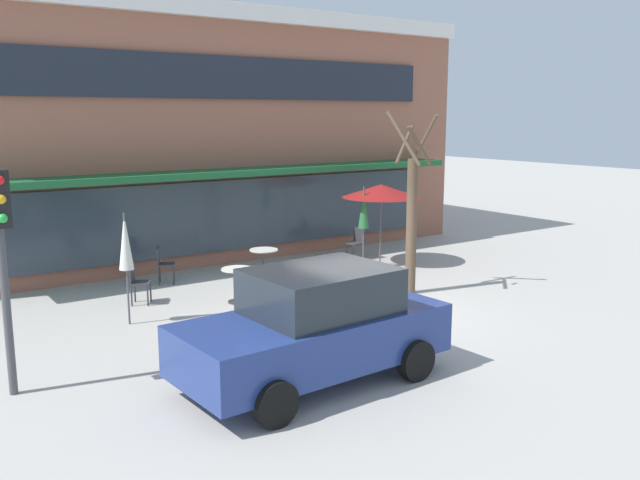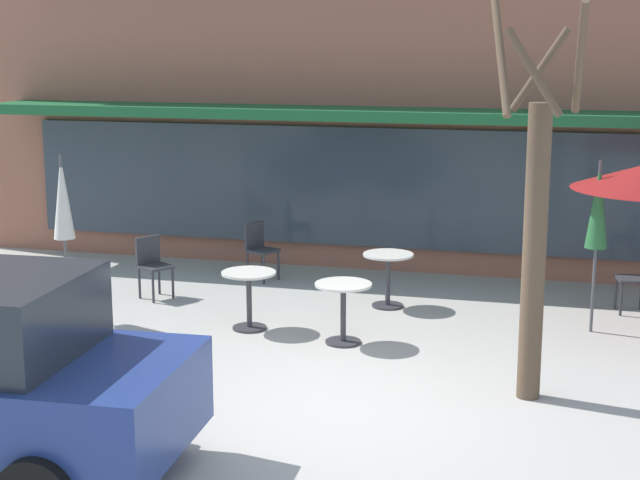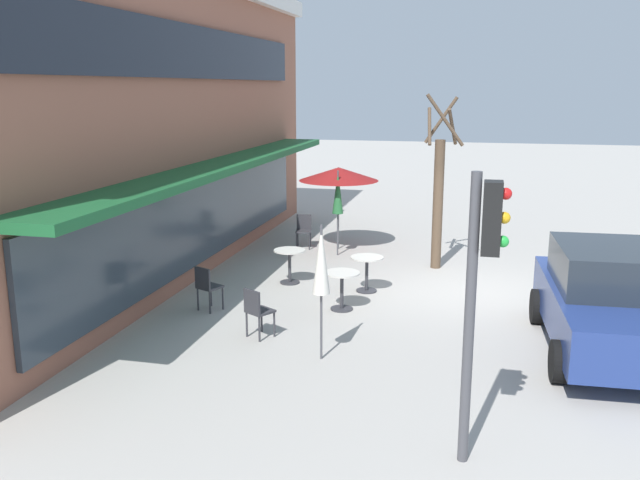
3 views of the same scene
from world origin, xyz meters
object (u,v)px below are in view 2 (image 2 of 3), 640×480
(cafe_chair_2, at_px, (259,246))
(patio_umbrella_green_folded, at_px, (63,199))
(patio_umbrella_corner_open, at_px, (598,206))
(cafe_chair_0, at_px, (152,262))
(cafe_table_near_wall, at_px, (343,303))
(street_tree, at_px, (535,228))
(cafe_table_streetside, at_px, (249,290))
(cafe_chair_1, at_px, (638,275))
(cafe_table_by_tree, at_px, (388,271))

(cafe_chair_2, bearing_deg, patio_umbrella_green_folded, -123.65)
(patio_umbrella_corner_open, height_order, cafe_chair_0, patio_umbrella_corner_open)
(cafe_table_near_wall, height_order, cafe_chair_2, cafe_chair_2)
(cafe_chair_2, bearing_deg, street_tree, -43.74)
(cafe_table_streetside, bearing_deg, patio_umbrella_green_folded, -175.97)
(patio_umbrella_corner_open, xyz_separation_m, cafe_chair_1, (0.61, 1.06, -1.10))
(cafe_table_near_wall, height_order, cafe_chair_0, cafe_chair_0)
(patio_umbrella_corner_open, bearing_deg, cafe_chair_2, 162.78)
(cafe_chair_1, bearing_deg, cafe_chair_2, 175.14)
(cafe_table_near_wall, xyz_separation_m, street_tree, (2.29, -1.30, 1.29))
(cafe_chair_1, xyz_separation_m, street_tree, (-1.28, -3.63, 1.28))
(cafe_table_by_tree, xyz_separation_m, street_tree, (2.07, -3.07, 1.29))
(cafe_table_near_wall, bearing_deg, patio_umbrella_green_folded, 178.53)
(cafe_chair_0, xyz_separation_m, cafe_chair_1, (6.72, 0.93, 0.00))
(cafe_table_streetside, distance_m, cafe_chair_1, 5.29)
(cafe_chair_0, relative_size, cafe_chair_2, 1.00)
(cafe_table_near_wall, xyz_separation_m, cafe_chair_2, (-1.99, 2.80, 0.01))
(cafe_table_near_wall, distance_m, cafe_table_by_tree, 1.78)
(cafe_table_near_wall, bearing_deg, cafe_chair_1, 33.07)
(cafe_table_by_tree, distance_m, patio_umbrella_green_folded, 4.49)
(cafe_chair_1, bearing_deg, patio_umbrella_green_folded, -163.17)
(cafe_chair_2, bearing_deg, cafe_table_by_tree, -24.96)
(cafe_table_streetside, xyz_separation_m, street_tree, (3.60, -1.58, 1.29))
(patio_umbrella_green_folded, bearing_deg, patio_umbrella_corner_open, 9.78)
(cafe_table_near_wall, relative_size, street_tree, 0.18)
(cafe_chair_0, xyz_separation_m, street_tree, (5.44, -2.70, 1.28))
(patio_umbrella_corner_open, xyz_separation_m, street_tree, (-0.67, -2.57, 0.18))
(street_tree, bearing_deg, cafe_table_streetside, 156.35)
(cafe_chair_2, relative_size, street_tree, 0.22)
(patio_umbrella_green_folded, xyz_separation_m, cafe_chair_2, (1.80, 2.70, -1.10))
(patio_umbrella_green_folded, height_order, cafe_chair_1, patio_umbrella_green_folded)
(cafe_table_by_tree, bearing_deg, street_tree, -56.03)
(patio_umbrella_corner_open, height_order, cafe_chair_2, patio_umbrella_corner_open)
(patio_umbrella_corner_open, bearing_deg, street_tree, -104.67)
(cafe_chair_0, bearing_deg, cafe_table_near_wall, -23.88)
(cafe_chair_2, bearing_deg, cafe_chair_1, -4.86)
(cafe_table_near_wall, xyz_separation_m, cafe_chair_1, (3.57, 2.33, 0.01))
(patio_umbrella_corner_open, distance_m, street_tree, 2.66)
(patio_umbrella_green_folded, bearing_deg, cafe_chair_2, 56.35)
(patio_umbrella_corner_open, relative_size, street_tree, 0.53)
(cafe_table_near_wall, height_order, cafe_table_streetside, same)
(patio_umbrella_green_folded, xyz_separation_m, cafe_chair_1, (7.36, 2.23, -1.10))
(cafe_table_near_wall, xyz_separation_m, cafe_table_by_tree, (0.22, 1.77, 0.00))
(patio_umbrella_green_folded, bearing_deg, cafe_table_near_wall, -1.47)
(patio_umbrella_green_folded, bearing_deg, cafe_table_streetside, 4.03)
(patio_umbrella_corner_open, bearing_deg, cafe_chair_1, 60.24)
(cafe_table_streetside, relative_size, cafe_chair_2, 0.85)
(cafe_chair_2, bearing_deg, patio_umbrella_corner_open, -17.22)
(cafe_table_streetside, height_order, cafe_table_by_tree, same)
(cafe_table_streetside, relative_size, cafe_table_by_tree, 1.00)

